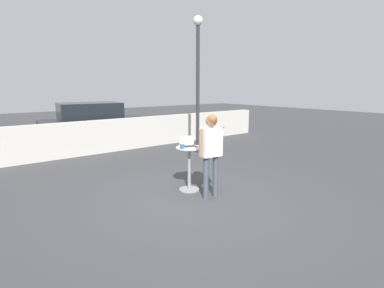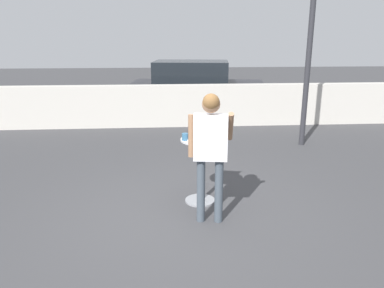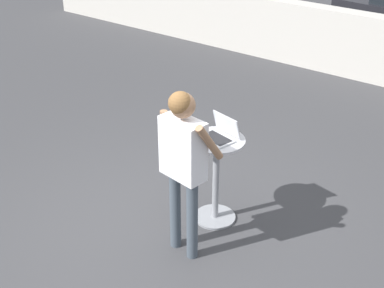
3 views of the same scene
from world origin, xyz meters
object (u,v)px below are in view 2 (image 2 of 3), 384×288
at_px(cafe_table, 200,165).
at_px(parked_car_near_street, 196,86).
at_px(laptop, 201,135).
at_px(coffee_mug, 185,137).
at_px(street_lamp, 313,11).
at_px(standing_person, 210,142).

xyz_separation_m(cafe_table, parked_car_near_street, (0.52, 6.96, 0.24)).
relative_size(laptop, coffee_mug, 3.23).
height_order(coffee_mug, street_lamp, street_lamp).
bearing_deg(standing_person, parked_car_near_street, 86.61).
relative_size(cafe_table, laptop, 2.43).
bearing_deg(cafe_table, laptop, 72.98).
bearing_deg(standing_person, laptop, 94.60).
bearing_deg(coffee_mug, laptop, 19.26).
bearing_deg(laptop, cafe_table, -107.02).
bearing_deg(coffee_mug, cafe_table, 11.43).
bearing_deg(street_lamp, laptop, -132.45).
bearing_deg(coffee_mug, parked_car_near_street, 83.97).
height_order(cafe_table, street_lamp, street_lamp).
xyz_separation_m(cafe_table, street_lamp, (2.61, 2.88, 2.32)).
distance_m(standing_person, street_lamp, 4.69).
bearing_deg(cafe_table, coffee_mug, -168.57).
height_order(cafe_table, standing_person, standing_person).
bearing_deg(standing_person, coffee_mug, 116.31).
distance_m(laptop, coffee_mug, 0.25).
bearing_deg(street_lamp, standing_person, -125.96).
height_order(laptop, coffee_mug, laptop).
xyz_separation_m(standing_person, parked_car_near_street, (0.45, 7.59, -0.30)).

